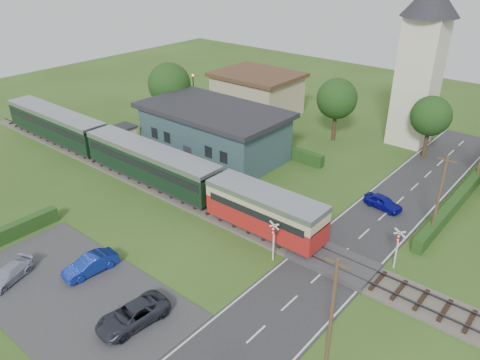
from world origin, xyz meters
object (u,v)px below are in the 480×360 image
Objects in this scene: car_park_dark at (133,315)px; pedestrian_near at (210,175)px; car_on_road at (383,202)px; car_park_silver at (9,274)px; equipment_hut at (124,137)px; train at (130,154)px; church_tower at (423,53)px; crossing_signal_near at (274,235)px; pedestrian_far at (127,141)px; car_park_blue at (90,265)px; house_west at (257,93)px; crossing_signal_far at (398,243)px; station_building at (213,131)px.

pedestrian_near is (-8.76, 16.28, 0.47)m from car_park_dark.
car_park_silver is at bearing 157.83° from car_on_road.
car_on_road is (27.36, 6.55, -1.11)m from equipment_hut.
pedestrian_near is at bearing 21.89° from train.
pedestrian_near is (7.91, 3.18, -0.99)m from train.
church_tower reaches higher than car_on_road.
pedestrian_far is at bearing 166.89° from crossing_signal_near.
car_park_silver is 22.35m from pedestrian_far.
car_park_blue is 15.24m from pedestrian_near.
church_tower is at bearing 8.53° from house_west.
house_west reaches higher than train.
car_park_silver is at bearing -136.96° from crossing_signal_far.
car_park_silver is at bearing -132.59° from crossing_signal_near.
pedestrian_near reaches higher than car_park_dark.
train is at bearing 136.80° from car_park_blue.
crossing_signal_near is (1.40, -28.41, -8.08)m from church_tower.
car_park_blue is at bearing -133.45° from crossing_signal_near.
car_park_silver is (3.93, -24.96, -2.09)m from station_building.
car_park_dark reaches higher than car_on_road.
pedestrian_near is (-10.06, -22.82, -9.04)m from church_tower.
car_park_dark is at bearing -104.17° from crossing_signal_near.
church_tower is at bearing -52.45° from pedestrian_far.
station_building is 23.89m from church_tower.
house_west is 2.36× the size of car_park_dark.
station_building is at bearing 101.02° from car_on_road.
crossing_signal_near is 0.96× the size of car_on_road.
pedestrian_near is (12.94, -0.02, -0.56)m from equipment_hut.
car_park_dark is at bearing -38.17° from train.
station_building is at bearing 35.92° from equipment_hut.
pedestrian_far is at bearing 112.50° from car_on_road.
train is (-2.97, -8.99, -0.52)m from station_building.
station_building is 7.78m from pedestrian_near.
pedestrian_far is (-7.57, -5.82, -1.33)m from station_building.
train is 23.73× the size of pedestrian_far.
train reaches higher than car_park_dark.
equipment_hut reaches higher than car_park_blue.
station_building is 19.48m from car_on_road.
crossing_signal_near is (24.40, -5.61, 0.39)m from equipment_hut.
station_building is 0.37× the size of train.
station_building is at bearing 164.37° from crossing_signal_far.
equipment_hut is 21.60m from car_park_blue.
crossing_signal_near is 0.85× the size of car_park_blue.
train is at bearing -108.28° from station_building.
crossing_signal_near is (19.37, -2.41, -0.04)m from train.
pedestrian_near is at bearing 124.38° from car_park_dark.
equipment_hut is 0.56× the size of car_park_dark.
car_park_dark is (-9.90, -15.50, -1.42)m from crossing_signal_far.
church_tower is 5.15× the size of car_on_road.
car_park_silver is at bearing -156.78° from pedestrian_far.
car_park_dark is at bearing -36.92° from equipment_hut.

